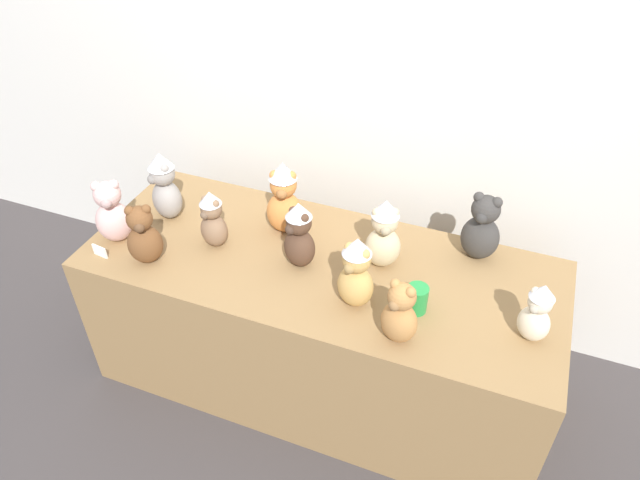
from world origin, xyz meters
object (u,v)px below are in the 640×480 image
(teddy_bear_ash, at_px, (165,187))
(teddy_bear_blush, at_px, (112,213))
(teddy_bear_ginger, at_px, (284,199))
(teddy_bear_cream, at_px, (537,313))
(teddy_bear_cocoa, at_px, (299,235))
(display_table, at_px, (320,324))
(party_cup_green, at_px, (417,299))
(teddy_bear_sand, at_px, (384,234))
(teddy_bear_honey, at_px, (356,273))
(teddy_bear_chestnut, at_px, (143,236))
(teddy_bear_charcoal, at_px, (482,229))
(teddy_bear_caramel, at_px, (400,314))
(teddy_bear_mocha, at_px, (213,219))

(teddy_bear_ash, distance_m, teddy_bear_blush, 0.25)
(teddy_bear_ginger, relative_size, teddy_bear_cream, 1.35)
(teddy_bear_cocoa, bearing_deg, display_table, 49.75)
(party_cup_green, bearing_deg, teddy_bear_cream, 1.88)
(display_table, distance_m, teddy_bear_ginger, 0.59)
(display_table, distance_m, teddy_bear_blush, 1.00)
(teddy_bear_sand, xyz_separation_m, teddy_bear_ash, (-0.97, -0.03, 0.00))
(teddy_bear_sand, distance_m, teddy_bear_ash, 0.97)
(teddy_bear_cocoa, bearing_deg, party_cup_green, 17.10)
(teddy_bear_sand, relative_size, teddy_bear_honey, 1.01)
(display_table, distance_m, teddy_bear_chestnut, 0.85)
(display_table, distance_m, party_cup_green, 0.60)
(teddy_bear_charcoal, xyz_separation_m, party_cup_green, (-0.16, -0.39, -0.08))
(teddy_bear_honey, bearing_deg, party_cup_green, 27.79)
(teddy_bear_caramel, height_order, party_cup_green, teddy_bear_caramel)
(teddy_bear_ash, bearing_deg, display_table, 27.48)
(teddy_bear_honey, bearing_deg, display_table, 156.69)
(teddy_bear_ginger, xyz_separation_m, teddy_bear_blush, (-0.63, -0.32, -0.03))
(display_table, xyz_separation_m, teddy_bear_sand, (0.23, 0.09, 0.51))
(teddy_bear_cocoa, distance_m, party_cup_green, 0.51)
(teddy_bear_charcoal, bearing_deg, teddy_bear_cocoa, -146.63)
(teddy_bear_honey, xyz_separation_m, party_cup_green, (0.22, 0.05, -0.10))
(teddy_bear_ash, height_order, party_cup_green, teddy_bear_ash)
(teddy_bear_chestnut, xyz_separation_m, teddy_bear_mocha, (0.20, 0.19, 0.00))
(teddy_bear_charcoal, bearing_deg, teddy_bear_caramel, -100.14)
(teddy_bear_honey, height_order, teddy_bear_mocha, teddy_bear_honey)
(teddy_bear_honey, distance_m, teddy_bear_mocha, 0.67)
(teddy_bear_caramel, bearing_deg, teddy_bear_sand, 133.80)
(teddy_bear_honey, bearing_deg, teddy_bear_ash, -177.49)
(teddy_bear_mocha, distance_m, party_cup_green, 0.88)
(teddy_bear_ginger, relative_size, party_cup_green, 3.05)
(teddy_bear_charcoal, bearing_deg, teddy_bear_sand, -143.13)
(display_table, xyz_separation_m, teddy_bear_chestnut, (-0.65, -0.24, 0.48))
(teddy_bear_honey, distance_m, party_cup_green, 0.25)
(display_table, xyz_separation_m, teddy_bear_cream, (0.83, -0.10, 0.48))
(display_table, xyz_separation_m, teddy_bear_cocoa, (-0.07, -0.03, 0.50))
(teddy_bear_chestnut, height_order, party_cup_green, teddy_bear_chestnut)
(teddy_bear_blush, bearing_deg, teddy_bear_honey, -31.44)
(teddy_bear_charcoal, bearing_deg, teddy_bear_honey, -122.53)
(teddy_bear_sand, xyz_separation_m, teddy_bear_ginger, (-0.45, 0.07, 0.01))
(teddy_bear_ginger, xyz_separation_m, party_cup_green, (0.64, -0.27, -0.11))
(teddy_bear_cocoa, relative_size, teddy_bear_charcoal, 0.99)
(teddy_bear_sand, distance_m, teddy_bear_mocha, 0.70)
(teddy_bear_chestnut, distance_m, teddy_bear_mocha, 0.28)
(teddy_bear_ash, bearing_deg, teddy_bear_sand, 33.53)
(teddy_bear_sand, bearing_deg, teddy_bear_ginger, 151.15)
(teddy_bear_chestnut, bearing_deg, teddy_bear_blush, 127.29)
(teddy_bear_honey, xyz_separation_m, teddy_bear_blush, (-1.06, -0.00, -0.01))
(teddy_bear_caramel, bearing_deg, teddy_bear_chestnut, -162.89)
(teddy_bear_sand, bearing_deg, teddy_bear_mocha, 170.20)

